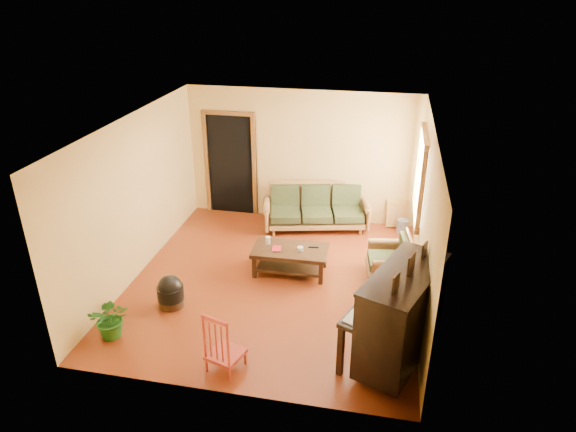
% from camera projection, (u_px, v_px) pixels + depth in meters
% --- Properties ---
extents(floor, '(5.00, 5.00, 0.00)m').
position_uv_depth(floor, '(274.00, 281.00, 8.33)').
color(floor, '#571D0B').
rests_on(floor, ground).
extents(doorway, '(1.08, 0.16, 2.05)m').
position_uv_depth(doorway, '(230.00, 165.00, 10.35)').
color(doorway, black).
rests_on(doorway, floor).
extents(window, '(0.12, 1.36, 1.46)m').
position_uv_depth(window, '(421.00, 176.00, 8.44)').
color(window, white).
rests_on(window, right_wall).
extents(sofa, '(2.14, 1.27, 0.86)m').
position_uv_depth(sofa, '(316.00, 208.00, 9.89)').
color(sofa, brown).
rests_on(sofa, floor).
extents(coffee_table, '(1.24, 0.70, 0.44)m').
position_uv_depth(coffee_table, '(290.00, 260.00, 8.49)').
color(coffee_table, black).
rests_on(coffee_table, floor).
extents(armchair, '(0.84, 0.87, 0.77)m').
position_uv_depth(armchair, '(388.00, 256.00, 8.29)').
color(armchair, brown).
rests_on(armchair, floor).
extents(piano, '(1.37, 1.71, 1.32)m').
position_uv_depth(piano, '(401.00, 318.00, 6.36)').
color(piano, black).
rests_on(piano, floor).
extents(footstool, '(0.51, 0.51, 0.38)m').
position_uv_depth(footstool, '(171.00, 295.00, 7.65)').
color(footstool, black).
rests_on(footstool, floor).
extents(red_chair, '(0.52, 0.54, 0.87)m').
position_uv_depth(red_chair, '(225.00, 340.00, 6.32)').
color(red_chair, maroon).
rests_on(red_chair, floor).
extents(leaning_frame, '(0.44, 0.14, 0.58)m').
position_uv_depth(leaning_frame, '(398.00, 214.00, 9.99)').
color(leaning_frame, gold).
rests_on(leaning_frame, floor).
extents(ceramic_crock, '(0.23, 0.23, 0.27)m').
position_uv_depth(ceramic_crock, '(402.00, 226.00, 9.85)').
color(ceramic_crock, '#325797').
rests_on(ceramic_crock, floor).
extents(potted_plant, '(0.66, 0.62, 0.60)m').
position_uv_depth(potted_plant, '(111.00, 318.00, 6.95)').
color(potted_plant, '#1E5819').
rests_on(potted_plant, floor).
extents(book, '(0.18, 0.22, 0.02)m').
position_uv_depth(book, '(272.00, 249.00, 8.38)').
color(book, '#A81621').
rests_on(book, coffee_table).
extents(candle, '(0.10, 0.10, 0.13)m').
position_uv_depth(candle, '(268.00, 240.00, 8.52)').
color(candle, white).
rests_on(candle, coffee_table).
extents(glass_jar, '(0.13, 0.13, 0.07)m').
position_uv_depth(glass_jar, '(300.00, 249.00, 8.32)').
color(glass_jar, white).
rests_on(glass_jar, coffee_table).
extents(remote, '(0.17, 0.06, 0.02)m').
position_uv_depth(remote, '(314.00, 247.00, 8.43)').
color(remote, black).
rests_on(remote, coffee_table).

